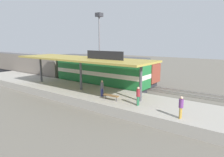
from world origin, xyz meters
TOP-DOWN VIEW (x-y plane):
  - ground_plane at (2.00, 0.00)m, footprint 120.00×120.00m
  - track_near at (0.00, 0.00)m, footprint 3.20×110.00m
  - track_far at (4.60, 0.00)m, footprint 3.20×110.00m
  - platform at (-4.60, 0.00)m, footprint 6.00×44.00m
  - station_canopy at (-4.60, -0.09)m, footprint 5.20×18.00m
  - platform_bench at (-6.00, -5.51)m, footprint 0.44×1.70m
  - locomotive at (0.00, 0.98)m, footprint 2.93×14.43m
  - passenger_carriage_single at (0.00, 18.98)m, footprint 2.90×20.00m
  - freight_car at (4.60, 0.49)m, footprint 2.80×12.00m
  - light_mast at (7.80, 7.50)m, footprint 1.10×1.10m
  - person_waiting at (-6.70, -12.53)m, footprint 0.34×0.34m
  - person_walking at (-5.89, -8.47)m, footprint 0.34×0.34m
  - person_boarding at (-5.49, -3.97)m, footprint 0.34×0.34m

SIDE VIEW (x-z plane):
  - ground_plane at x=2.00m, z-range 0.00..0.00m
  - track_near at x=0.00m, z-range -0.05..0.11m
  - track_far at x=4.60m, z-range -0.05..0.11m
  - platform at x=-4.60m, z-range 0.00..0.90m
  - platform_bench at x=-6.00m, z-range 1.09..1.59m
  - person_waiting at x=-6.70m, z-range 1.00..2.71m
  - person_walking at x=-5.89m, z-range 1.00..2.71m
  - person_boarding at x=-5.49m, z-range 1.00..2.71m
  - freight_car at x=4.60m, z-range 0.20..3.74m
  - passenger_carriage_single at x=0.00m, z-range 0.19..4.43m
  - locomotive at x=0.00m, z-range 0.19..4.63m
  - station_canopy at x=-4.60m, z-range 2.18..6.88m
  - light_mast at x=7.80m, z-range 2.55..14.25m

